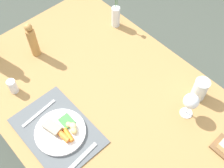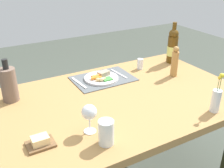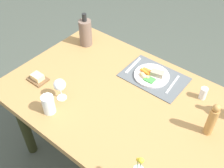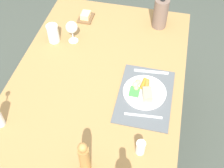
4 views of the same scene
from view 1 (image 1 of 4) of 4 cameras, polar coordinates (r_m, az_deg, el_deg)
The scene contains 11 objects.
ground_plane at distance 2.15m, azimuth -0.65°, elevation -14.00°, with size 8.00×8.00×0.00m, color #42493F.
dining_table at distance 1.55m, azimuth -0.89°, elevation -5.12°, with size 1.59×1.02×0.76m.
placemat at distance 1.41m, azimuth -11.04°, elevation -9.33°, with size 0.43×0.30×0.01m, color #54585B.
dinner_plate at distance 1.38m, azimuth -10.36°, elevation -9.36°, with size 0.25×0.25×0.05m.
fork at distance 1.47m, azimuth -14.60°, elevation -5.74°, with size 0.01×0.20×0.01m, color silver.
knife at distance 1.33m, azimuth -6.55°, elevation -14.96°, with size 0.02×0.21×0.01m, color silver.
salt_shaker at distance 1.55m, azimuth -19.51°, elevation -0.42°, with size 0.05×0.05×0.08m, color white.
wine_glass at distance 1.38m, azimuth 15.75°, elevation -3.48°, with size 0.08×0.08×0.15m.
water_tumbler at distance 1.50m, azimuth 17.36°, elevation -1.17°, with size 0.08×0.08×0.13m.
flower_vase at distance 1.77m, azimuth 0.77°, elevation 13.76°, with size 0.05×0.05×0.24m.
pepper_mill at distance 1.64m, azimuth -15.83°, elevation 8.51°, with size 0.05×0.05×0.23m.
Camera 1 is at (0.58, -0.50, 2.01)m, focal length 45.03 mm.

